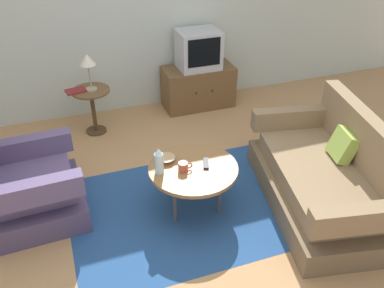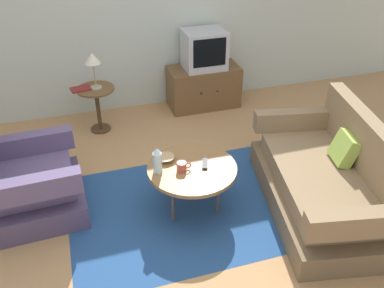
% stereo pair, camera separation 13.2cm
% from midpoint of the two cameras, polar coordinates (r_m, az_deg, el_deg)
% --- Properties ---
extents(ground_plane, '(16.00, 16.00, 0.00)m').
position_cam_midpoint_polar(ground_plane, '(3.94, 0.02, -9.72)').
color(ground_plane, '#AD7F51').
extents(back_wall, '(9.00, 0.12, 2.70)m').
position_cam_midpoint_polar(back_wall, '(5.41, -7.89, 18.42)').
color(back_wall, '#B2BCB2').
rests_on(back_wall, ground).
extents(area_rug, '(2.31, 1.62, 0.00)m').
position_cam_midpoint_polar(area_rug, '(4.03, 0.96, -8.62)').
color(area_rug, navy).
rests_on(area_rug, ground).
extents(armchair, '(0.88, 0.90, 0.97)m').
position_cam_midpoint_polar(armchair, '(4.05, -21.04, -5.16)').
color(armchair, '#4B3E5C').
rests_on(armchair, ground).
extents(couch, '(1.21, 1.84, 0.90)m').
position_cam_midpoint_polar(couch, '(4.06, 18.96, -4.99)').
color(couch, brown).
rests_on(couch, ground).
extents(coffee_table, '(0.82, 0.82, 0.47)m').
position_cam_midpoint_polar(coffee_table, '(3.75, 1.03, -3.61)').
color(coffee_table, olive).
rests_on(coffee_table, ground).
extents(side_table, '(0.45, 0.45, 0.57)m').
position_cam_midpoint_polar(side_table, '(5.13, -12.24, 5.88)').
color(side_table, brown).
rests_on(side_table, ground).
extents(tv_stand, '(0.94, 0.48, 0.56)m').
position_cam_midpoint_polar(tv_stand, '(5.67, 2.29, 7.87)').
color(tv_stand, brown).
rests_on(tv_stand, ground).
extents(television, '(0.53, 0.43, 0.50)m').
position_cam_midpoint_polar(television, '(5.47, 2.41, 12.88)').
color(television, '#B7B7BC').
rests_on(television, tv_stand).
extents(table_lamp, '(0.18, 0.18, 0.44)m').
position_cam_midpoint_polar(table_lamp, '(4.92, -12.77, 11.12)').
color(table_lamp, '#9E937A').
rests_on(table_lamp, side_table).
extents(vase, '(0.08, 0.08, 0.25)m').
position_cam_midpoint_polar(vase, '(3.61, -3.74, -2.30)').
color(vase, silver).
rests_on(vase, coffee_table).
extents(mug, '(0.13, 0.09, 0.09)m').
position_cam_midpoint_polar(mug, '(3.66, -0.35, -3.13)').
color(mug, '#B74C3D').
rests_on(mug, coffee_table).
extents(bowl, '(0.17, 0.17, 0.04)m').
position_cam_midpoint_polar(bowl, '(3.81, -2.72, -2.01)').
color(bowl, tan).
rests_on(bowl, coffee_table).
extents(tv_remote_dark, '(0.10, 0.17, 0.02)m').
position_cam_midpoint_polar(tv_remote_dark, '(3.76, 2.81, -2.75)').
color(tv_remote_dark, black).
rests_on(tv_remote_dark, coffee_table).
extents(book, '(0.25, 0.19, 0.02)m').
position_cam_midpoint_polar(book, '(5.05, -14.36, 7.37)').
color(book, maroon).
rests_on(book, side_table).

